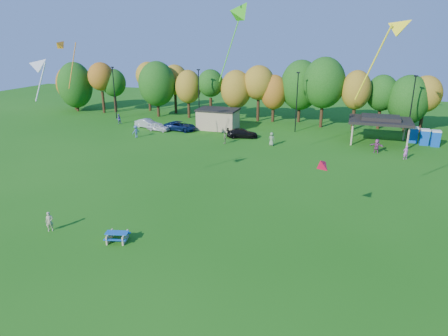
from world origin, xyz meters
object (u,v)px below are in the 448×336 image
(car_c, at_px, (180,126))
(car_d, at_px, (242,133))
(car_b, at_px, (147,124))
(car_a, at_px, (159,127))
(picnic_table, at_px, (117,236))
(kite_flyer, at_px, (50,222))
(porta_potties, at_px, (424,137))

(car_c, xyz_separation_m, car_d, (10.48, -1.28, -0.05))
(car_b, relative_size, car_d, 0.94)
(car_b, bearing_deg, car_a, -102.17)
(picnic_table, bearing_deg, kite_flyer, 168.23)
(picnic_table, bearing_deg, porta_potties, 41.93)
(car_a, height_order, car_d, car_d)
(picnic_table, bearing_deg, car_b, 101.41)
(car_c, bearing_deg, car_a, 115.77)
(car_d, bearing_deg, porta_potties, -96.05)
(car_c, bearing_deg, picnic_table, -158.39)
(porta_potties, xyz_separation_m, car_d, (-24.73, -4.23, -0.44))
(porta_potties, xyz_separation_m, kite_flyer, (-30.73, -37.05, -0.32))
(picnic_table, distance_m, car_c, 35.41)
(car_a, bearing_deg, porta_potties, -78.82)
(porta_potties, distance_m, car_d, 25.09)
(car_a, relative_size, car_c, 0.73)
(car_c, bearing_deg, car_d, -92.24)
(picnic_table, height_order, car_c, car_c)
(car_a, bearing_deg, picnic_table, -152.66)
(car_b, relative_size, car_c, 0.84)
(porta_potties, bearing_deg, kite_flyer, -129.67)
(car_a, distance_m, car_d, 13.64)
(car_d, bearing_deg, picnic_table, 163.88)
(porta_potties, relative_size, car_b, 0.87)
(picnic_table, distance_m, kite_flyer, 5.81)
(picnic_table, height_order, kite_flyer, kite_flyer)
(porta_potties, bearing_deg, picnic_table, -124.10)
(porta_potties, bearing_deg, car_a, -173.81)
(porta_potties, height_order, picnic_table, porta_potties)
(car_a, distance_m, car_c, 3.38)
(picnic_table, relative_size, car_b, 0.45)
(kite_flyer, relative_size, car_a, 0.42)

